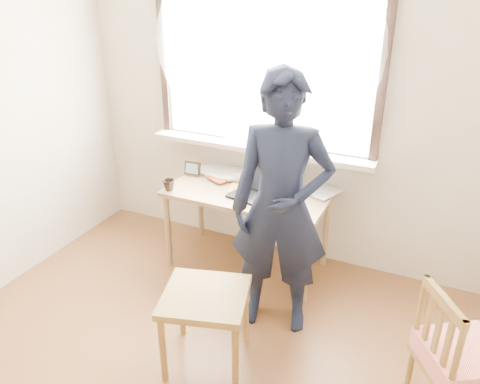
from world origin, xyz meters
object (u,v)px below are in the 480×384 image
at_px(mug_dark, 169,185).
at_px(work_chair, 205,305).
at_px(person, 281,208).
at_px(laptop, 257,189).
at_px(desk, 247,200).
at_px(side_chair, 460,360).
at_px(mug_white, 243,177).

xyz_separation_m(mug_dark, work_chair, (0.77, -0.83, -0.29)).
bearing_deg(person, mug_dark, 150.94).
bearing_deg(laptop, desk, 160.74).
height_order(laptop, side_chair, laptop).
relative_size(desk, person, 0.72).
distance_m(laptop, mug_white, 0.26).
relative_size(mug_white, mug_dark, 1.31).
height_order(desk, laptop, laptop).
height_order(laptop, mug_white, laptop).
distance_m(side_chair, person, 1.26).
relative_size(desk, work_chair, 2.07).
xyz_separation_m(mug_white, work_chair, (0.31, -1.21, -0.29)).
height_order(work_chair, side_chair, side_chair).
bearing_deg(mug_dark, laptop, 17.08).
bearing_deg(person, side_chair, -33.32).
bearing_deg(person, laptop, 113.95).
bearing_deg(side_chair, laptop, 148.85).
bearing_deg(desk, mug_white, 125.76).
height_order(desk, work_chair, desk).
distance_m(desk, mug_white, 0.21).
xyz_separation_m(laptop, work_chair, (0.12, -1.03, -0.30)).
xyz_separation_m(laptop, person, (0.37, -0.49, 0.14)).
bearing_deg(mug_dark, desk, 22.52).
distance_m(desk, side_chair, 1.84).
bearing_deg(desk, work_chair, -78.92).
bearing_deg(mug_white, work_chair, -75.58).
distance_m(mug_dark, work_chair, 1.17).
bearing_deg(person, mug_white, 117.20).
distance_m(laptop, work_chair, 1.08).
relative_size(work_chair, side_chair, 0.71).
relative_size(work_chair, person, 0.35).
xyz_separation_m(desk, side_chair, (1.58, -0.93, -0.15)).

